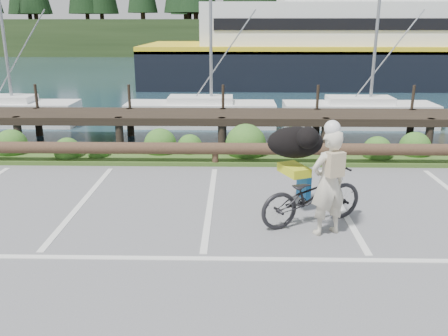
{
  "coord_description": "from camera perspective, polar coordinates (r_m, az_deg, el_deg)",
  "views": [
    {
      "loc": [
        0.47,
        -6.97,
        3.49
      ],
      "look_at": [
        0.3,
        0.81,
        1.1
      ],
      "focal_mm": 38.0,
      "sensor_mm": 36.0,
      "label": 1
    }
  ],
  "objects": [
    {
      "name": "log_rail",
      "position": [
        12.1,
        -1.05,
        0.29
      ],
      "size": [
        32.0,
        0.3,
        0.6
      ],
      "primitive_type": null,
      "color": "#443021",
      "rests_on": "ground"
    },
    {
      "name": "vegetation_strip",
      "position": [
        12.75,
        -0.93,
        1.41
      ],
      "size": [
        34.0,
        1.6,
        0.1
      ],
      "primitive_type": "cube",
      "color": "#3D5B21",
      "rests_on": "ground"
    },
    {
      "name": "dog",
      "position": [
        8.91,
        8.56,
        3.06
      ],
      "size": [
        0.88,
        1.15,
        0.6
      ],
      "primitive_type": "ellipsoid",
      "rotation": [
        0.0,
        0.0,
        1.99
      ],
      "color": "black",
      "rests_on": "bicycle"
    },
    {
      "name": "harbor_backdrop",
      "position": [
        85.46,
        1.23,
        14.71
      ],
      "size": [
        170.0,
        160.0,
        30.0
      ],
      "color": "#172D38",
      "rests_on": "ground"
    },
    {
      "name": "bicycle",
      "position": [
        8.63,
        10.53,
        -3.28
      ],
      "size": [
        2.14,
        1.46,
        1.06
      ],
      "primitive_type": "imported",
      "rotation": [
        0.0,
        0.0,
        1.99
      ],
      "color": "black",
      "rests_on": "ground"
    },
    {
      "name": "ground",
      "position": [
        7.81,
        -2.39,
        -9.48
      ],
      "size": [
        72.0,
        72.0,
        0.0
      ],
      "primitive_type": "plane",
      "color": "#5F5F62"
    },
    {
      "name": "cyclist",
      "position": [
        8.14,
        12.47,
        -1.77
      ],
      "size": [
        0.79,
        0.67,
        1.84
      ],
      "primitive_type": "imported",
      "rotation": [
        0.0,
        0.0,
        3.56
      ],
      "color": "beige",
      "rests_on": "ground"
    }
  ]
}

